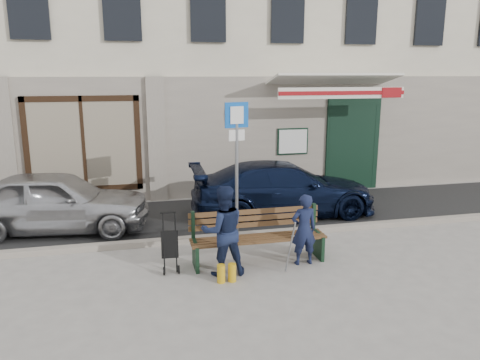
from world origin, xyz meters
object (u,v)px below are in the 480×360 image
object	(u,v)px
parking_sign	(237,147)
man	(304,229)
car_navy	(283,189)
woman	(223,231)
stroller	(170,245)
car_silver	(56,201)
bench	(256,238)

from	to	relation	value
parking_sign	man	distance (m)	2.33
car_navy	parking_sign	world-z (taller)	parking_sign
parking_sign	woman	bearing A→B (deg)	-121.27
car_navy	woman	distance (m)	3.63
car_navy	stroller	distance (m)	3.92
parking_sign	man	world-z (taller)	parking_sign
car_navy	stroller	xyz separation A→B (m)	(-2.89, -2.64, -0.19)
car_silver	stroller	xyz separation A→B (m)	(2.16, -2.57, -0.22)
bench	car_navy	bearing A→B (deg)	62.44
stroller	parking_sign	bearing A→B (deg)	49.57
car_silver	stroller	distance (m)	3.36
parking_sign	man	bearing A→B (deg)	-79.20
car_navy	bench	size ratio (longest dim) A/B	1.81
car_navy	man	xyz separation A→B (m)	(-0.59, -2.90, 0.00)
stroller	woman	bearing A→B (deg)	-19.84
car_navy	woman	xyz separation A→B (m)	(-2.04, -3.01, 0.13)
car_silver	car_navy	world-z (taller)	car_silver
bench	parking_sign	bearing A→B (deg)	89.47
car_navy	stroller	bearing A→B (deg)	134.54
stroller	man	bearing A→B (deg)	-2.95
car_silver	man	xyz separation A→B (m)	(4.46, -2.83, -0.02)
car_navy	parking_sign	xyz separation A→B (m)	(-1.37, -1.07, 1.20)
bench	woman	xyz separation A→B (m)	(-0.65, -0.35, 0.30)
car_silver	man	bearing A→B (deg)	-115.31
parking_sign	stroller	world-z (taller)	parking_sign
man	woman	xyz separation A→B (m)	(-1.45, -0.11, 0.13)
car_navy	bench	bearing A→B (deg)	154.59
parking_sign	man	xyz separation A→B (m)	(0.78, -1.84, -1.20)
parking_sign	man	size ratio (longest dim) A/B	2.15
parking_sign	woman	size ratio (longest dim) A/B	1.79
car_silver	car_navy	bearing A→B (deg)	-82.13
car_silver	man	size ratio (longest dim) A/B	3.04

